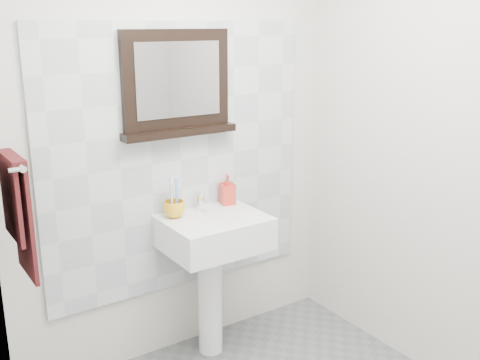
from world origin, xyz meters
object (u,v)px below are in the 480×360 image
Objects in this scene: pedestal_sink at (213,247)px; framed_mirror at (177,86)px; soap_dispenser at (227,189)px; toothbrush_cup at (174,209)px; hand_towel at (18,207)px.

framed_mirror is (-0.10, 0.19, 0.89)m from pedestal_sink.
soap_dispenser is at bearing 37.69° from pedestal_sink.
pedestal_sink is 0.31m from toothbrush_cup.
framed_mirror is at bearing 118.90° from pedestal_sink.
pedestal_sink is 1.75× the size of hand_towel.
soap_dispenser is 0.32× the size of hand_towel.
hand_towel is at bearing -168.01° from toothbrush_cup.
pedestal_sink is at bearing -130.08° from soap_dispenser.
framed_mirror is (0.08, 0.08, 0.66)m from toothbrush_cup.
soap_dispenser reaches higher than toothbrush_cup.
toothbrush_cup is at bearing 11.99° from hand_towel.
hand_towel is (-0.92, -0.26, -0.44)m from framed_mirror.
soap_dispenser is (0.19, 0.15, 0.27)m from pedestal_sink.
hand_towel is (-1.21, -0.22, 0.18)m from soap_dispenser.
pedestal_sink is at bearing 3.99° from hand_towel.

